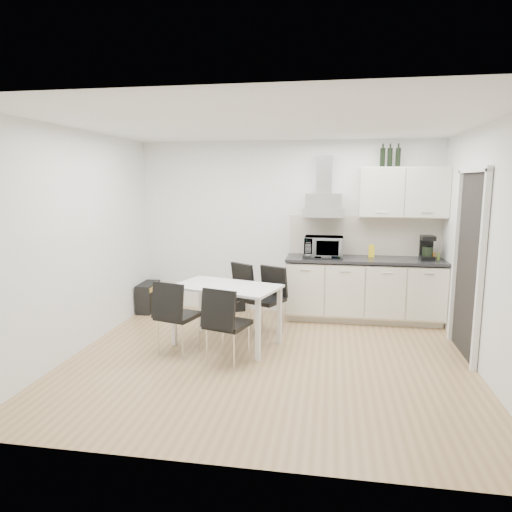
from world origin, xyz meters
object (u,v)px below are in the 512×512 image
(chair_near_left, at_px, (178,317))
(floor_speaker, at_px, (238,300))
(chair_far_left, at_px, (233,296))
(kitchenette, at_px, (367,264))
(chair_near_right, at_px, (228,325))
(chair_far_right, at_px, (265,301))
(guitar_amp, at_px, (148,297))
(dining_table, at_px, (227,293))

(chair_near_left, height_order, floor_speaker, chair_near_left)
(chair_far_left, xyz_separation_m, chair_near_left, (-0.42, -1.03, 0.00))
(kitchenette, relative_size, chair_near_right, 2.86)
(kitchenette, distance_m, chair_far_left, 1.99)
(chair_far_right, relative_size, chair_near_left, 1.00)
(guitar_amp, bearing_deg, dining_table, -41.01)
(kitchenette, distance_m, chair_far_right, 1.63)
(dining_table, bearing_deg, kitchenette, 53.68)
(dining_table, bearing_deg, chair_near_left, -127.45)
(kitchenette, bearing_deg, guitar_amp, -178.53)
(kitchenette, height_order, chair_near_left, kitchenette)
(chair_near_left, bearing_deg, chair_far_left, 83.47)
(kitchenette, distance_m, dining_table, 2.21)
(chair_far_right, bearing_deg, guitar_amp, 6.67)
(dining_table, relative_size, chair_near_right, 1.59)
(kitchenette, distance_m, floor_speaker, 2.05)
(kitchenette, relative_size, guitar_amp, 4.68)
(chair_far_right, bearing_deg, floor_speaker, -32.23)
(kitchenette, height_order, floor_speaker, kitchenette)
(chair_far_right, height_order, chair_near_right, same)
(chair_near_right, bearing_deg, chair_near_left, 178.59)
(chair_far_left, xyz_separation_m, chair_far_right, (0.48, -0.16, 0.00))
(chair_near_left, xyz_separation_m, floor_speaker, (0.32, 1.86, -0.27))
(floor_speaker, bearing_deg, chair_far_left, -107.81)
(chair_far_left, distance_m, chair_far_right, 0.50)
(kitchenette, bearing_deg, chair_near_left, -143.12)
(kitchenette, relative_size, chair_far_right, 2.86)
(chair_near_right, relative_size, floor_speaker, 2.57)
(kitchenette, xyz_separation_m, chair_near_right, (-1.61, -1.91, -0.39))
(kitchenette, height_order, chair_far_left, kitchenette)
(chair_far_right, distance_m, chair_near_left, 1.25)
(chair_near_left, bearing_deg, guitar_amp, 139.06)
(dining_table, xyz_separation_m, guitar_amp, (-1.55, 1.25, -0.43))
(chair_far_right, height_order, floor_speaker, chair_far_right)
(chair_far_left, bearing_deg, chair_far_right, -163.20)
(floor_speaker, bearing_deg, chair_near_right, -105.95)
(dining_table, distance_m, chair_far_left, 0.70)
(chair_far_left, height_order, chair_far_right, same)
(floor_speaker, bearing_deg, chair_far_right, -84.40)
(dining_table, bearing_deg, chair_near_right, -59.25)
(kitchenette, xyz_separation_m, guitar_amp, (-3.31, -0.08, -0.61))
(chair_far_left, relative_size, floor_speaker, 2.57)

